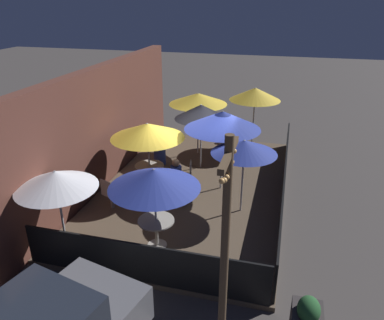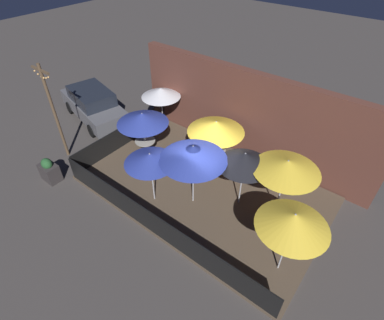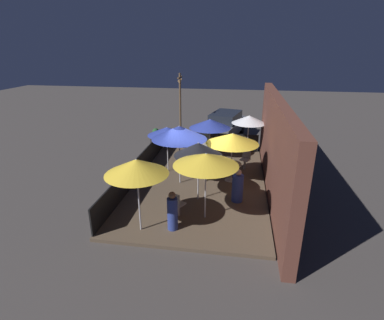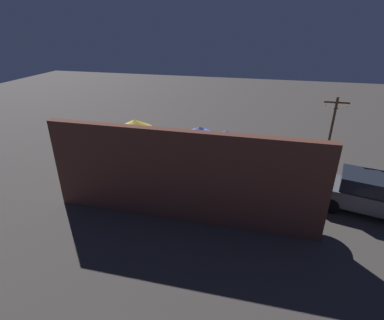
# 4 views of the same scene
# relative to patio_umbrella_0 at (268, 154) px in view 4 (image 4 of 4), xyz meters

# --- Properties ---
(ground_plane) EXTENTS (60.00, 60.00, 0.00)m
(ground_plane) POSITION_rel_patio_umbrella_0_xyz_m (3.18, -0.12, -1.93)
(ground_plane) COLOR #423D3A
(patio_deck) EXTENTS (8.97, 5.53, 0.12)m
(patio_deck) POSITION_rel_patio_umbrella_0_xyz_m (3.18, -0.12, -1.87)
(patio_deck) COLOR brown
(patio_deck) RESTS_ON ground_plane
(building_wall) EXTENTS (10.57, 0.36, 3.75)m
(building_wall) POSITION_rel_patio_umbrella_0_xyz_m (3.18, 2.88, -0.05)
(building_wall) COLOR brown
(building_wall) RESTS_ON ground_plane
(fence_front) EXTENTS (8.77, 0.05, 0.95)m
(fence_front) POSITION_rel_patio_umbrella_0_xyz_m (3.18, -2.84, -1.33)
(fence_front) COLOR black
(fence_front) RESTS_ON patio_deck
(fence_side_left) EXTENTS (0.05, 5.33, 0.95)m
(fence_side_left) POSITION_rel_patio_umbrella_0_xyz_m (-1.26, -0.12, -1.33)
(fence_side_left) COLOR black
(fence_side_left) RESTS_ON patio_deck
(patio_umbrella_0) EXTENTS (2.10, 2.10, 2.04)m
(patio_umbrella_0) POSITION_rel_patio_umbrella_0_xyz_m (0.00, 0.00, 0.00)
(patio_umbrella_0) COLOR #B2B2B7
(patio_umbrella_0) RESTS_ON patio_deck
(patio_umbrella_1) EXTENTS (2.21, 2.21, 2.12)m
(patio_umbrella_1) POSITION_rel_patio_umbrella_0_xyz_m (2.74, 1.20, 0.09)
(patio_umbrella_1) COLOR #B2B2B7
(patio_umbrella_1) RESTS_ON patio_deck
(patio_umbrella_2) EXTENTS (1.75, 1.75, 2.11)m
(patio_umbrella_2) POSITION_rel_patio_umbrella_0_xyz_m (2.12, -1.72, 0.11)
(patio_umbrella_2) COLOR #B2B2B7
(patio_umbrella_2) RESTS_ON patio_deck
(patio_umbrella_3) EXTENTS (2.12, 2.12, 2.33)m
(patio_umbrella_3) POSITION_rel_patio_umbrella_0_xyz_m (5.90, 0.45, 0.31)
(patio_umbrella_3) COLOR #B2B2B7
(patio_umbrella_3) RESTS_ON patio_deck
(patio_umbrella_4) EXTENTS (1.78, 1.78, 2.26)m
(patio_umbrella_4) POSITION_rel_patio_umbrella_0_xyz_m (4.65, 0.04, 0.21)
(patio_umbrella_4) COLOR #B2B2B7
(patio_umbrella_4) RESTS_ON patio_deck
(patio_umbrella_5) EXTENTS (2.26, 2.26, 2.49)m
(patio_umbrella_5) POSITION_rel_patio_umbrella_0_xyz_m (3.30, -0.92, 0.41)
(patio_umbrella_5) COLOR #B2B2B7
(patio_umbrella_5) RESTS_ON patio_deck
(patio_umbrella_6) EXTENTS (1.78, 1.78, 2.11)m
(patio_umbrella_6) POSITION_rel_patio_umbrella_0_xyz_m (-0.79, 1.95, 0.10)
(patio_umbrella_6) COLOR #B2B2B7
(patio_umbrella_6) RESTS_ON patio_deck
(patio_umbrella_7) EXTENTS (1.92, 1.92, 2.41)m
(patio_umbrella_7) POSITION_rel_patio_umbrella_0_xyz_m (6.94, -1.49, 0.36)
(patio_umbrella_7) COLOR #B2B2B7
(patio_umbrella_7) RESTS_ON patio_deck
(dining_table_0) EXTENTS (0.86, 0.86, 0.72)m
(dining_table_0) POSITION_rel_patio_umbrella_0_xyz_m (0.00, 0.00, -1.24)
(dining_table_0) COLOR #9E998E
(dining_table_0) RESTS_ON patio_deck
(dining_table_1) EXTENTS (0.90, 0.90, 0.78)m
(dining_table_1) POSITION_rel_patio_umbrella_0_xyz_m (2.74, 1.20, -1.19)
(dining_table_1) COLOR #9E998E
(dining_table_1) RESTS_ON patio_deck
(patio_chair_0) EXTENTS (0.54, 0.54, 0.92)m
(patio_chair_0) POSITION_rel_patio_umbrella_0_xyz_m (5.99, -0.49, -1.31)
(patio_chair_0) COLOR gray
(patio_chair_0) RESTS_ON patio_deck
(patio_chair_1) EXTENTS (0.53, 0.53, 0.93)m
(patio_chair_1) POSITION_rel_patio_umbrella_0_xyz_m (1.28, 1.84, -1.30)
(patio_chair_1) COLOR gray
(patio_chair_1) RESTS_ON patio_deck
(patio_chair_2) EXTENTS (0.47, 0.47, 0.92)m
(patio_chair_2) POSITION_rel_patio_umbrella_0_xyz_m (2.97, 0.07, -1.31)
(patio_chair_2) COLOR gray
(patio_chair_2) RESTS_ON patio_deck
(patron_0) EXTENTS (0.39, 0.39, 1.33)m
(patron_0) POSITION_rel_patio_umbrella_0_xyz_m (2.17, 0.17, -1.19)
(patron_0) COLOR navy
(patron_0) RESTS_ON patio_deck
(patron_1) EXTENTS (0.47, 0.47, 1.32)m
(patron_1) POSITION_rel_patio_umbrella_0_xyz_m (6.73, -0.48, -1.21)
(patron_1) COLOR navy
(patron_1) RESTS_ON patio_deck
(patron_2) EXTENTS (0.54, 0.54, 1.28)m
(patron_2) POSITION_rel_patio_umbrella_0_xyz_m (4.55, 1.51, -1.24)
(patron_2) COLOR navy
(patron_2) RESTS_ON patio_deck
(planter_box) EXTENTS (0.75, 0.52, 1.04)m
(planter_box) POSITION_rel_patio_umbrella_0_xyz_m (-1.91, -3.41, -1.46)
(planter_box) COLOR #332D2D
(planter_box) RESTS_ON ground_plane
(light_post) EXTENTS (1.10, 0.12, 4.13)m
(light_post) POSITION_rel_patio_umbrella_0_xyz_m (-2.81, -2.08, 0.37)
(light_post) COLOR brown
(light_post) RESTS_ON ground_plane
(parked_car_0) EXTENTS (4.74, 2.70, 1.62)m
(parked_car_0) POSITION_rel_patio_umbrella_0_xyz_m (-4.24, 0.59, -1.08)
(parked_car_0) COLOR #5B5B60
(parked_car_0) RESTS_ON ground_plane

